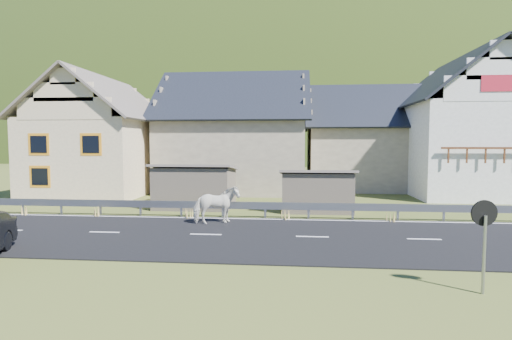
# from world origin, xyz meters

# --- Properties ---
(ground) EXTENTS (160.00, 160.00, 0.00)m
(ground) POSITION_xyz_m (0.00, 0.00, 0.00)
(ground) COLOR #38441B
(ground) RESTS_ON ground
(road) EXTENTS (60.00, 7.00, 0.04)m
(road) POSITION_xyz_m (0.00, 0.00, 0.02)
(road) COLOR black
(road) RESTS_ON ground
(lane_markings) EXTENTS (60.00, 6.60, 0.01)m
(lane_markings) POSITION_xyz_m (0.00, 0.00, 0.04)
(lane_markings) COLOR silver
(lane_markings) RESTS_ON road
(guardrail) EXTENTS (28.10, 0.09, 0.75)m
(guardrail) POSITION_xyz_m (-0.00, 3.68, 0.56)
(guardrail) COLOR #93969B
(guardrail) RESTS_ON ground
(shed_left) EXTENTS (4.30, 3.30, 2.40)m
(shed_left) POSITION_xyz_m (-2.00, 6.50, 1.10)
(shed_left) COLOR #716453
(shed_left) RESTS_ON ground
(shed_right) EXTENTS (3.80, 2.90, 2.20)m
(shed_right) POSITION_xyz_m (4.50, 6.00, 1.00)
(shed_right) COLOR #716453
(shed_right) RESTS_ON ground
(house_cream) EXTENTS (7.80, 9.80, 8.30)m
(house_cream) POSITION_xyz_m (-10.00, 12.00, 4.36)
(house_cream) COLOR beige
(house_cream) RESTS_ON ground
(house_stone_a) EXTENTS (10.80, 9.80, 8.90)m
(house_stone_a) POSITION_xyz_m (-1.00, 15.00, 4.63)
(house_stone_a) COLOR tan
(house_stone_a) RESTS_ON ground
(house_stone_b) EXTENTS (9.80, 8.80, 8.10)m
(house_stone_b) POSITION_xyz_m (9.00, 17.00, 4.24)
(house_stone_b) COLOR tan
(house_stone_b) RESTS_ON ground
(house_white) EXTENTS (8.80, 10.80, 9.70)m
(house_white) POSITION_xyz_m (15.00, 14.00, 5.06)
(house_white) COLOR white
(house_white) RESTS_ON ground
(mountain) EXTENTS (440.00, 280.00, 260.00)m
(mountain) POSITION_xyz_m (5.00, 180.00, -20.00)
(mountain) COLOR #1A340D
(mountain) RESTS_ON ground
(conifer_patch) EXTENTS (76.00, 50.00, 28.00)m
(conifer_patch) POSITION_xyz_m (-55.00, 110.00, 6.00)
(conifer_patch) COLOR black
(conifer_patch) RESTS_ON ground
(horse) EXTENTS (1.52, 2.10, 1.62)m
(horse) POSITION_xyz_m (0.01, 2.07, 0.85)
(horse) COLOR silver
(horse) RESTS_ON road
(traffic_mirror) EXTENTS (0.61, 0.18, 2.20)m
(traffic_mirror) POSITION_xyz_m (7.69, -5.07, 1.61)
(traffic_mirror) COLOR #93969B
(traffic_mirror) RESTS_ON ground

